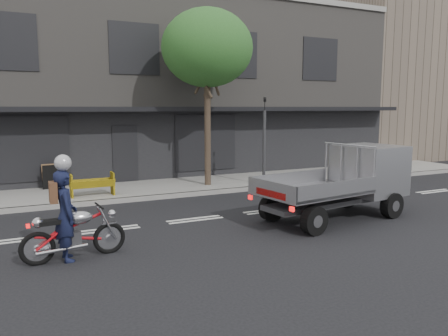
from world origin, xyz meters
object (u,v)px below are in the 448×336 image
flatbed_ute (359,174)px  construction_barrier (93,185)px  traffic_light_pole (264,146)px  motorcycle (74,232)px  rider (66,216)px  sandwich_board (51,177)px  street_tree (207,49)px

flatbed_ute → construction_barrier: size_ratio=3.29×
traffic_light_pole → motorcycle: bearing=-145.5°
rider → construction_barrier: (1.40, 5.57, -0.38)m
traffic_light_pole → flatbed_ute: size_ratio=0.74×
sandwich_board → street_tree: bearing=-23.0°
street_tree → flatbed_ute: (2.35, -5.66, -4.08)m
street_tree → motorcycle: 9.54m
traffic_light_pole → construction_barrier: (-6.37, 0.33, -1.10)m
motorcycle → construction_barrier: size_ratio=1.48×
street_tree → motorcycle: bearing=-132.7°
motorcycle → flatbed_ute: flatbed_ute is taller
construction_barrier → sandwich_board: sandwich_board is taller
motorcycle → flatbed_ute: size_ratio=0.45×
rider → sandwich_board: rider is taller
flatbed_ute → sandwich_board: flatbed_ute is taller
motorcycle → flatbed_ute: 8.01m
traffic_light_pole → sandwich_board: traffic_light_pole is taller
motorcycle → rider: bearing=175.0°
street_tree → construction_barrier: street_tree is taller
street_tree → construction_barrier: (-4.37, -0.52, -4.72)m
traffic_light_pole → street_tree: bearing=157.0°
flatbed_ute → construction_barrier: bearing=134.5°
sandwich_board → flatbed_ute: bearing=-49.6°
rider → flatbed_ute: bearing=-92.0°
motorcycle → flatbed_ute: bearing=-2.0°
street_tree → rider: (-5.77, -6.09, -4.34)m
street_tree → flatbed_ute: bearing=-67.5°
rider → traffic_light_pole: bearing=-61.0°
street_tree → motorcycle: street_tree is taller
sandwich_board → rider: bearing=-98.8°
construction_barrier → flatbed_ute: bearing=-37.4°
motorcycle → rider: size_ratio=1.14×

